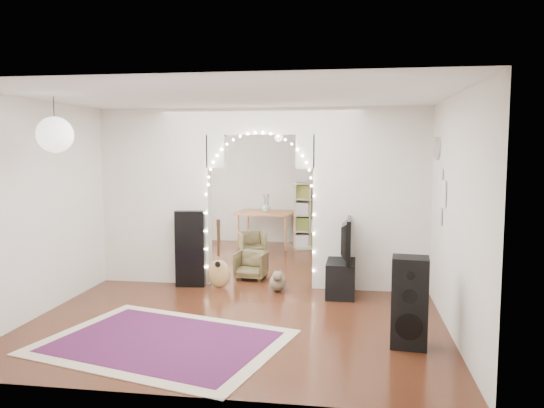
# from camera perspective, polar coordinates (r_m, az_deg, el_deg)

# --- Properties ---
(floor) EXTENTS (7.50, 7.50, 0.00)m
(floor) POSITION_cam_1_polar(r_m,az_deg,el_deg) (8.28, -1.21, -8.67)
(floor) COLOR black
(floor) RESTS_ON ground
(ceiling) EXTENTS (5.00, 7.50, 0.02)m
(ceiling) POSITION_cam_1_polar(r_m,az_deg,el_deg) (8.03, -1.25, 10.31)
(ceiling) COLOR white
(ceiling) RESTS_ON wall_back
(wall_back) EXTENTS (5.00, 0.02, 2.70)m
(wall_back) POSITION_cam_1_polar(r_m,az_deg,el_deg) (11.75, 1.89, 2.37)
(wall_back) COLOR silver
(wall_back) RESTS_ON floor
(wall_front) EXTENTS (5.00, 0.02, 2.70)m
(wall_front) POSITION_cam_1_polar(r_m,az_deg,el_deg) (4.43, -9.54, -3.85)
(wall_front) COLOR silver
(wall_front) RESTS_ON floor
(wall_left) EXTENTS (0.02, 7.50, 2.70)m
(wall_left) POSITION_cam_1_polar(r_m,az_deg,el_deg) (8.82, -17.45, 0.87)
(wall_left) COLOR silver
(wall_left) RESTS_ON floor
(wall_right) EXTENTS (0.02, 7.50, 2.70)m
(wall_right) POSITION_cam_1_polar(r_m,az_deg,el_deg) (8.01, 16.69, 0.39)
(wall_right) COLOR silver
(wall_right) RESTS_ON floor
(divider_wall) EXTENTS (5.00, 0.20, 2.70)m
(divider_wall) POSITION_cam_1_polar(r_m,az_deg,el_deg) (8.04, -1.23, 1.20)
(divider_wall) COLOR silver
(divider_wall) RESTS_ON floor
(fairy_lights) EXTENTS (1.64, 0.04, 1.60)m
(fairy_lights) POSITION_cam_1_polar(r_m,az_deg,el_deg) (7.90, -1.39, 2.03)
(fairy_lights) COLOR #FFEABF
(fairy_lights) RESTS_ON divider_wall
(window) EXTENTS (0.04, 1.20, 1.40)m
(window) POSITION_cam_1_polar(r_m,az_deg,el_deg) (10.44, -13.00, 2.58)
(window) COLOR white
(window) RESTS_ON wall_left
(wall_clock) EXTENTS (0.03, 0.31, 0.31)m
(wall_clock) POSITION_cam_1_polar(r_m,az_deg,el_deg) (7.38, 17.36, 5.75)
(wall_clock) COLOR white
(wall_clock) RESTS_ON wall_right
(picture_frames) EXTENTS (0.02, 0.50, 0.70)m
(picture_frames) POSITION_cam_1_polar(r_m,az_deg,el_deg) (7.01, 17.70, 0.82)
(picture_frames) COLOR white
(picture_frames) RESTS_ON wall_right
(paper_lantern) EXTENTS (0.40, 0.40, 0.40)m
(paper_lantern) POSITION_cam_1_polar(r_m,az_deg,el_deg) (6.39, -22.31, 6.91)
(paper_lantern) COLOR white
(paper_lantern) RESTS_ON ceiling
(ceiling_fan) EXTENTS (1.10, 1.10, 0.30)m
(ceiling_fan) POSITION_cam_1_polar(r_m,az_deg,el_deg) (9.99, 0.73, 7.75)
(ceiling_fan) COLOR gold
(ceiling_fan) RESTS_ON ceiling
(area_rug) EXTENTS (2.91, 2.46, 0.02)m
(area_rug) POSITION_cam_1_polar(r_m,az_deg,el_deg) (6.06, -11.63, -14.31)
(area_rug) COLOR maroon
(area_rug) RESTS_ON floor
(guitar_case) EXTENTS (0.46, 0.19, 1.16)m
(guitar_case) POSITION_cam_1_polar(r_m,az_deg,el_deg) (8.16, -8.78, -4.78)
(guitar_case) COLOR black
(guitar_case) RESTS_ON floor
(acoustic_guitar) EXTENTS (0.37, 0.22, 0.88)m
(acoustic_guitar) POSITION_cam_1_polar(r_m,az_deg,el_deg) (8.08, -5.74, -6.28)
(acoustic_guitar) COLOR #AE8745
(acoustic_guitar) RESTS_ON floor
(tabby_cat) EXTENTS (0.28, 0.55, 0.36)m
(tabby_cat) POSITION_cam_1_polar(r_m,az_deg,el_deg) (7.89, 0.60, -8.31)
(tabby_cat) COLOR brown
(tabby_cat) RESTS_ON floor
(floor_speaker) EXTENTS (0.41, 0.37, 0.97)m
(floor_speaker) POSITION_cam_1_polar(r_m,az_deg,el_deg) (5.87, 14.58, -10.20)
(floor_speaker) COLOR black
(floor_speaker) RESTS_ON floor
(media_console) EXTENTS (0.42, 1.01, 0.50)m
(media_console) POSITION_cam_1_polar(r_m,az_deg,el_deg) (7.87, 7.45, -7.63)
(media_console) COLOR black
(media_console) RESTS_ON floor
(tv) EXTENTS (0.16, 1.08, 0.62)m
(tv) POSITION_cam_1_polar(r_m,az_deg,el_deg) (7.75, 7.51, -3.61)
(tv) COLOR black
(tv) RESTS_ON media_console
(bookcase) EXTENTS (1.39, 0.72, 1.39)m
(bookcase) POSITION_cam_1_polar(r_m,az_deg,el_deg) (11.16, 5.90, -1.23)
(bookcase) COLOR beige
(bookcase) RESTS_ON floor
(dining_table) EXTENTS (1.30, 0.96, 0.76)m
(dining_table) POSITION_cam_1_polar(r_m,az_deg,el_deg) (11.29, -0.64, -1.18)
(dining_table) COLOR brown
(dining_table) RESTS_ON floor
(flower_vase) EXTENTS (0.21, 0.21, 0.19)m
(flower_vase) POSITION_cam_1_polar(r_m,az_deg,el_deg) (11.27, -0.64, -0.33)
(flower_vase) COLOR silver
(flower_vase) RESTS_ON dining_table
(dining_chair_left) EXTENTS (0.65, 0.65, 0.45)m
(dining_chair_left) POSITION_cam_1_polar(r_m,az_deg,el_deg) (10.53, -2.16, -4.22)
(dining_chair_left) COLOR brown
(dining_chair_left) RESTS_ON floor
(dining_chair_right) EXTENTS (0.51, 0.53, 0.44)m
(dining_chair_right) POSITION_cam_1_polar(r_m,az_deg,el_deg) (8.60, -2.26, -6.59)
(dining_chair_right) COLOR brown
(dining_chair_right) RESTS_ON floor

